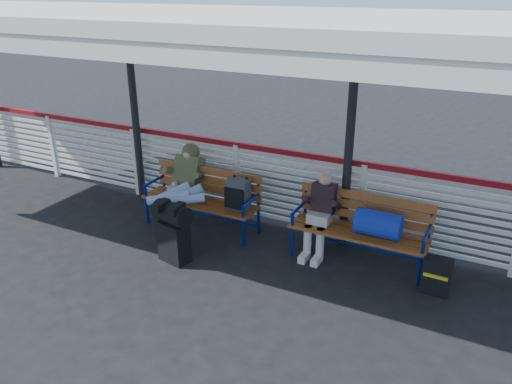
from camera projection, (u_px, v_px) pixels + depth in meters
The scene contains 9 objects.
ground at pixel (167, 271), 6.50m from camera, with size 60.00×60.00×0.00m, color black.
fence at pixel (237, 178), 7.81m from camera, with size 12.08×0.08×1.24m.
canopy at pixel (193, 22), 6.04m from camera, with size 12.60×3.60×3.16m.
luggage_stack at pixel (173, 230), 6.59m from camera, with size 0.56×0.39×0.85m.
bench_left at pixel (213, 194), 7.39m from camera, with size 1.80×0.56×0.92m.
bench_right at pixel (369, 223), 6.46m from camera, with size 1.80×0.56×0.92m.
traveler_man at pixel (180, 190), 7.20m from camera, with size 0.94×1.64×0.77m.
companion_person at pixel (320, 213), 6.74m from camera, with size 0.32×0.66×1.15m.
suitcase_side at pixel (436, 276), 5.97m from camera, with size 0.34×0.21×0.47m.
Camera 1 is at (3.56, -4.47, 3.46)m, focal length 35.00 mm.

